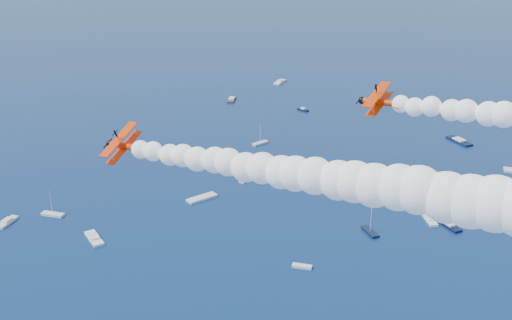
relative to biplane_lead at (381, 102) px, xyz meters
The scene contains 4 objects.
biplane_lead is the anchor object (origin of this frame).
biplane_trail 39.88m from the biplane_lead, 135.78° to the right, with size 6.92×7.76×4.68m, color #FF3105, non-canonical shape.
smoke_trail_trail 26.57m from the biplane_lead, 88.72° to the right, with size 58.30×8.44×10.74m, color white, non-canonical shape.
spectator_boats 96.45m from the biplane_lead, 103.28° to the left, with size 230.01×179.29×0.70m.
Camera 1 is at (57.48, -60.23, 83.20)m, focal length 43.62 mm.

